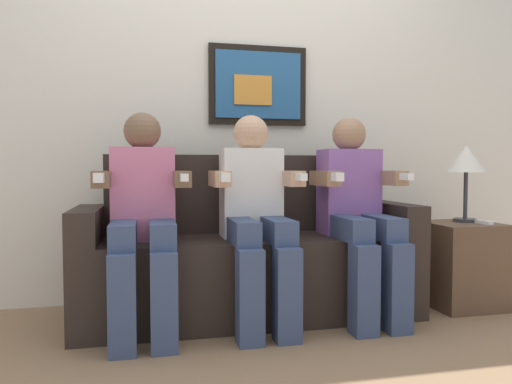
{
  "coord_description": "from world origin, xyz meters",
  "views": [
    {
      "loc": [
        -0.55,
        -2.27,
        0.82
      ],
      "look_at": [
        0.0,
        0.15,
        0.7
      ],
      "focal_mm": 33.53,
      "sensor_mm": 36.0,
      "label": 1
    }
  ],
  "objects_px": {
    "person_on_left": "(143,212)",
    "person_in_middle": "(256,210)",
    "couch": "(249,260)",
    "person_on_right": "(357,208)",
    "side_table_right": "(461,264)",
    "spare_remote_on_table": "(483,222)",
    "table_lamp": "(466,162)"
  },
  "relations": [
    {
      "from": "person_in_middle",
      "to": "side_table_right",
      "type": "distance_m",
      "value": 1.32
    },
    {
      "from": "spare_remote_on_table",
      "to": "couch",
      "type": "bearing_deg",
      "value": 172.19
    },
    {
      "from": "couch",
      "to": "spare_remote_on_table",
      "type": "height_order",
      "value": "couch"
    },
    {
      "from": "person_in_middle",
      "to": "spare_remote_on_table",
      "type": "bearing_deg",
      "value": -0.79
    },
    {
      "from": "person_on_right",
      "to": "person_on_left",
      "type": "bearing_deg",
      "value": 180.0
    },
    {
      "from": "person_in_middle",
      "to": "couch",
      "type": "bearing_deg",
      "value": 89.98
    },
    {
      "from": "couch",
      "to": "person_in_middle",
      "type": "bearing_deg",
      "value": -90.02
    },
    {
      "from": "couch",
      "to": "spare_remote_on_table",
      "type": "relative_size",
      "value": 14.22
    },
    {
      "from": "person_on_left",
      "to": "table_lamp",
      "type": "distance_m",
      "value": 1.92
    },
    {
      "from": "person_on_left",
      "to": "spare_remote_on_table",
      "type": "distance_m",
      "value": 1.93
    },
    {
      "from": "spare_remote_on_table",
      "to": "person_on_left",
      "type": "bearing_deg",
      "value": 179.44
    },
    {
      "from": "person_in_middle",
      "to": "person_on_left",
      "type": "bearing_deg",
      "value": 180.0
    },
    {
      "from": "person_on_left",
      "to": "spare_remote_on_table",
      "type": "xyz_separation_m",
      "value": [
        1.93,
        -0.02,
        -0.1
      ]
    },
    {
      "from": "person_on_right",
      "to": "spare_remote_on_table",
      "type": "height_order",
      "value": "person_on_right"
    },
    {
      "from": "person_on_right",
      "to": "spare_remote_on_table",
      "type": "relative_size",
      "value": 8.54
    },
    {
      "from": "couch",
      "to": "table_lamp",
      "type": "bearing_deg",
      "value": -2.73
    },
    {
      "from": "couch",
      "to": "side_table_right",
      "type": "relative_size",
      "value": 3.7
    },
    {
      "from": "couch",
      "to": "spare_remote_on_table",
      "type": "xyz_separation_m",
      "value": [
        1.35,
        -0.19,
        0.2
      ]
    },
    {
      "from": "couch",
      "to": "person_on_left",
      "type": "height_order",
      "value": "person_on_left"
    },
    {
      "from": "person_in_middle",
      "to": "person_on_right",
      "type": "height_order",
      "value": "same"
    },
    {
      "from": "person_in_middle",
      "to": "table_lamp",
      "type": "height_order",
      "value": "person_in_middle"
    },
    {
      "from": "couch",
      "to": "person_on_right",
      "type": "relative_size",
      "value": 1.66
    },
    {
      "from": "person_on_left",
      "to": "side_table_right",
      "type": "bearing_deg",
      "value": 1.91
    },
    {
      "from": "person_in_middle",
      "to": "table_lamp",
      "type": "distance_m",
      "value": 1.35
    },
    {
      "from": "table_lamp",
      "to": "side_table_right",
      "type": "bearing_deg",
      "value": -139.43
    },
    {
      "from": "side_table_right",
      "to": "person_in_middle",
      "type": "bearing_deg",
      "value": -177.24
    },
    {
      "from": "person_in_middle",
      "to": "side_table_right",
      "type": "bearing_deg",
      "value": 2.76
    },
    {
      "from": "person_on_left",
      "to": "person_in_middle",
      "type": "distance_m",
      "value": 0.57
    },
    {
      "from": "person_on_right",
      "to": "side_table_right",
      "type": "bearing_deg",
      "value": 5.01
    },
    {
      "from": "person_on_left",
      "to": "person_in_middle",
      "type": "bearing_deg",
      "value": 0.0
    },
    {
      "from": "person_on_left",
      "to": "person_in_middle",
      "type": "xyz_separation_m",
      "value": [
        0.57,
        0.0,
        0.0
      ]
    },
    {
      "from": "person_on_left",
      "to": "person_on_right",
      "type": "bearing_deg",
      "value": 0.0
    }
  ]
}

